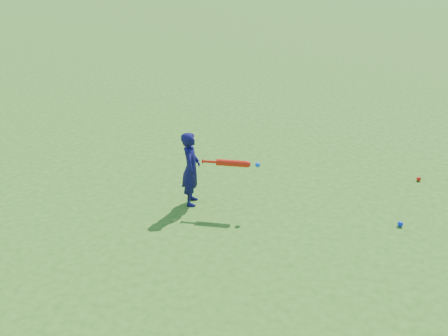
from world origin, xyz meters
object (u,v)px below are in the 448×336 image
(child, at_px, (191,169))
(ground_ball_red, at_px, (419,179))
(bat_swing, at_px, (234,163))
(ground_ball_blue, at_px, (400,224))

(child, distance_m, ground_ball_red, 3.88)
(child, bearing_deg, bat_swing, -101.35)
(ground_ball_red, distance_m, bat_swing, 3.33)
(child, bearing_deg, ground_ball_red, -75.44)
(child, distance_m, bat_swing, 0.68)
(ground_ball_red, height_order, bat_swing, bat_swing)
(ground_ball_red, bearing_deg, child, -157.73)
(ground_ball_red, xyz_separation_m, ground_ball_blue, (-0.51, -1.61, 0.00))
(bat_swing, bearing_deg, ground_ball_blue, -3.71)
(child, relative_size, bat_swing, 1.34)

